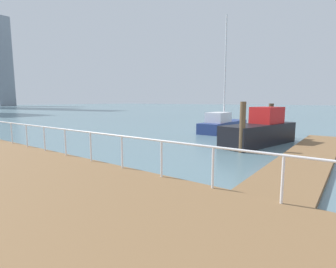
# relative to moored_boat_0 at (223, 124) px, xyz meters

# --- Properties ---
(ground_plane) EXTENTS (300.00, 300.00, 0.00)m
(ground_plane) POSITION_rel_moored_boat_0_xyz_m (-11.00, 3.84, -0.64)
(ground_plane) COLOR slate
(floating_dock) EXTENTS (14.93, 2.00, 0.18)m
(floating_dock) POSITION_rel_moored_boat_0_xyz_m (-7.03, -7.39, -0.55)
(floating_dock) COLOR olive
(floating_dock) RESTS_ON ground_plane
(boardwalk_railing) EXTENTS (0.06, 27.73, 1.08)m
(boardwalk_railing) POSITION_rel_moored_boat_0_xyz_m (-14.15, -5.39, 0.60)
(boardwalk_railing) COLOR white
(boardwalk_railing) RESTS_ON boardwalk
(dock_piling_1) EXTENTS (0.29, 0.29, 2.54)m
(dock_piling_1) POSITION_rel_moored_boat_0_xyz_m (-7.48, -4.46, 0.63)
(dock_piling_1) COLOR brown
(dock_piling_1) RESTS_ON ground_plane
(dock_piling_2) EXTENTS (0.34, 0.34, 2.38)m
(dock_piling_2) POSITION_rel_moored_boat_0_xyz_m (-1.17, -4.13, 0.55)
(dock_piling_2) COLOR brown
(dock_piling_2) RESTS_ON ground_plane
(moored_boat_0) EXTENTS (6.30, 1.74, 9.40)m
(moored_boat_0) POSITION_rel_moored_boat_0_xyz_m (0.00, 0.00, 0.00)
(moored_boat_0) COLOR navy
(moored_boat_0) RESTS_ON ground_plane
(moored_boat_3) EXTENTS (5.92, 2.93, 2.21)m
(moored_boat_3) POSITION_rel_moored_boat_0_xyz_m (-4.54, -4.48, 0.16)
(moored_boat_3) COLOR black
(moored_boat_3) RESTS_ON ground_plane
(skyline_tower_5) EXTENTS (7.11, 10.03, 39.97)m
(skyline_tower_5) POSITION_rel_moored_boat_0_xyz_m (31.53, 125.35, 19.35)
(skyline_tower_5) COLOR #8C939E
(skyline_tower_5) RESTS_ON ground_plane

